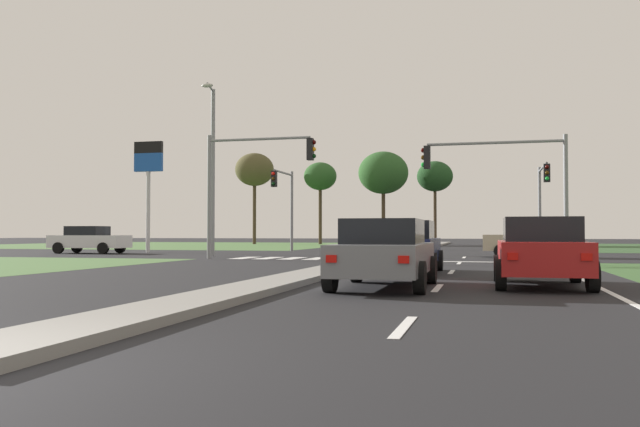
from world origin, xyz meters
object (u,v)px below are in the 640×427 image
at_px(car_white_third, 89,239).
at_px(pedestrian_at_median, 416,232).
at_px(traffic_signal_near_right, 507,173).
at_px(street_lamp_second, 212,162).
at_px(treeline_second, 320,177).
at_px(treeline_third, 383,173).
at_px(treeline_fourth, 435,177).
at_px(traffic_signal_far_right, 542,191).
at_px(traffic_signal_near_left, 248,172).
at_px(treeline_near, 255,170).
at_px(traffic_signal_far_left, 285,195).
at_px(car_navy_second, 406,246).
at_px(car_beige_near, 532,240).
at_px(car_grey_fourth, 384,253).
at_px(car_red_fifth, 541,251).
at_px(fuel_price_totem, 148,171).

height_order(car_white_third, pedestrian_at_median, pedestrian_at_median).
distance_m(traffic_signal_near_right, street_lamp_second, 14.25).
bearing_deg(treeline_second, street_lamp_second, -84.49).
relative_size(treeline_third, treeline_fourth, 1.09).
distance_m(street_lamp_second, treeline_fourth, 36.87).
xyz_separation_m(traffic_signal_far_right, traffic_signal_near_left, (-13.35, -11.18, 0.34)).
height_order(traffic_signal_far_right, treeline_near, treeline_near).
bearing_deg(traffic_signal_far_left, traffic_signal_near_right, -42.08).
bearing_deg(car_navy_second, car_beige_near, 72.03).
relative_size(car_grey_fourth, treeline_second, 0.52).
height_order(traffic_signal_near_left, treeline_second, treeline_second).
bearing_deg(street_lamp_second, treeline_fourth, 77.01).
relative_size(car_beige_near, street_lamp_second, 0.55).
distance_m(car_navy_second, traffic_signal_near_right, 9.30).
bearing_deg(treeline_fourth, car_beige_near, -78.12).
distance_m(traffic_signal_near_right, treeline_near, 45.31).
bearing_deg(treeline_third, traffic_signal_near_left, -91.11).
bearing_deg(traffic_signal_far_right, treeline_fourth, 106.16).
bearing_deg(traffic_signal_far_right, treeline_third, 117.15).
height_order(car_navy_second, pedestrian_at_median, pedestrian_at_median).
relative_size(car_navy_second, treeline_third, 0.46).
bearing_deg(car_red_fifth, traffic_signal_far_left, 118.67).
bearing_deg(treeline_near, car_grey_fourth, -67.57).
xyz_separation_m(car_red_fifth, traffic_signal_near_right, (-0.31, 12.57, 2.82)).
xyz_separation_m(traffic_signal_far_right, street_lamp_second, (-16.20, -8.51, 1.15)).
xyz_separation_m(car_grey_fourth, car_red_fifth, (3.27, 1.21, 0.02)).
bearing_deg(car_grey_fourth, traffic_signal_far_left, 111.43).
height_order(traffic_signal_far_right, treeline_second, treeline_second).
height_order(traffic_signal_near_left, street_lamp_second, street_lamp_second).
xyz_separation_m(car_red_fifth, traffic_signal_near_left, (-11.42, 12.57, 3.10)).
bearing_deg(treeline_fourth, car_grey_fourth, -87.02).
height_order(car_grey_fourth, traffic_signal_near_left, traffic_signal_near_left).
bearing_deg(traffic_signal_far_right, car_white_third, -167.97).
distance_m(treeline_second, treeline_fourth, 11.78).
xyz_separation_m(car_red_fifth, treeline_second, (-17.77, 51.49, 6.18)).
height_order(car_beige_near, car_red_fifth, car_beige_near).
distance_m(street_lamp_second, pedestrian_at_median, 18.25).
xyz_separation_m(car_beige_near, treeline_third, (-11.71, 30.50, 6.13)).
distance_m(car_beige_near, traffic_signal_far_right, 6.48).
xyz_separation_m(traffic_signal_far_left, fuel_price_totem, (-7.55, -3.37, 1.36)).
bearing_deg(pedestrian_at_median, treeline_second, -2.50).
bearing_deg(street_lamp_second, treeline_near, 106.36).
distance_m(traffic_signal_far_left, treeline_second, 27.81).
bearing_deg(treeline_fourth, traffic_signal_far_left, -105.16).
xyz_separation_m(car_white_third, traffic_signal_far_left, (9.89, 5.87, 2.73)).
distance_m(car_grey_fourth, street_lamp_second, 20.17).
relative_size(car_white_third, treeline_fourth, 0.54).
relative_size(traffic_signal_near_right, treeline_second, 0.68).
relative_size(pedestrian_at_median, treeline_near, 0.19).
distance_m(car_grey_fourth, treeline_fourth, 52.72).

